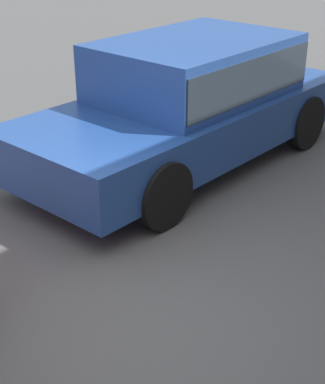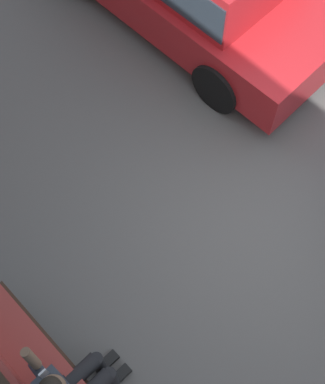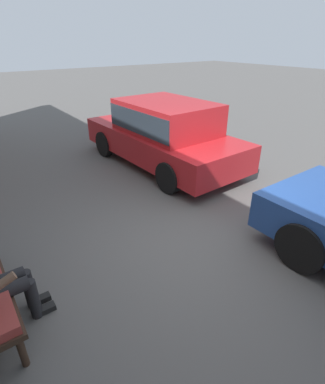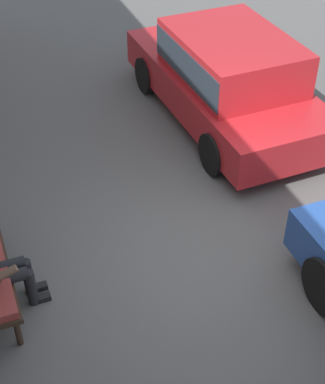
# 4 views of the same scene
# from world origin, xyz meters

# --- Properties ---
(ground_plane) EXTENTS (60.00, 60.00, 0.00)m
(ground_plane) POSITION_xyz_m (0.00, 0.00, 0.00)
(ground_plane) COLOR #565451
(parked_car_mid) EXTENTS (4.43, 2.04, 1.55)m
(parked_car_mid) POSITION_xyz_m (2.82, -1.52, 0.84)
(parked_car_mid) COLOR red
(parked_car_mid) RESTS_ON ground_plane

